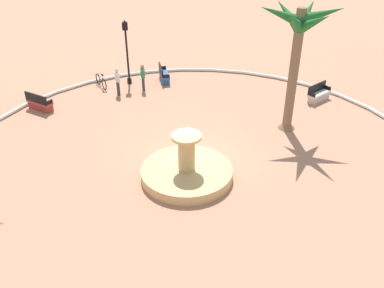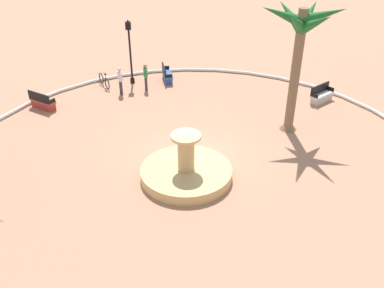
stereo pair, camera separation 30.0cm
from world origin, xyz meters
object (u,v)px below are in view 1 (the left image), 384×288
Objects in this scene: fountain at (187,172)px; bench_east at (40,104)px; bench_north at (319,95)px; lamppost at (127,47)px; person_cyclist_photo at (117,80)px; bench_west at (164,76)px; bicycle_red_frame at (101,81)px; person_cyclist_helmet at (143,76)px; palm_tree_near_fountain at (298,39)px.

fountain is 10.41m from bench_east.
fountain is 2.42× the size of bench_north.
lamppost reaches higher than person_cyclist_photo.
fountain reaches higher than bench_north.
bench_west is 9.55m from bench_north.
lamppost is (-4.70, -3.47, 1.98)m from bench_east.
bicycle_red_frame is at bearing -12.99° from bench_north.
lamppost is at bearing 5.21° from bench_west.
bench_west is at bearing -85.77° from fountain.
bench_north is at bearing 162.70° from lamppost.
person_cyclist_helmet reaches higher than bicycle_red_frame.
palm_tree_near_fountain is 3.80× the size of person_cyclist_photo.
lamppost is at bearing -74.18° from fountain.
person_cyclist_helmet reaches higher than bench_west.
person_cyclist_helmet reaches higher than bench_east.
palm_tree_near_fountain is at bearing 141.78° from lamppost.
bicycle_red_frame is at bearing -135.28° from bench_east.
bench_east is (7.67, -7.04, 0.05)m from fountain.
palm_tree_near_fountain is 10.72m from person_cyclist_photo.
person_cyclist_helmet is (1.26, 1.43, 0.58)m from bench_west.
lamppost reaches higher than person_cyclist_helmet.
fountain reaches higher than bench_east.
person_cyclist_photo is (-1.16, 1.25, 0.54)m from bicycle_red_frame.
lamppost reaches higher than fountain.
bicycle_red_frame is (3.88, 0.70, 0.04)m from bench_west.
fountain is 0.61× the size of palm_tree_near_fountain.
bench_east is at bearing 22.48° from person_cyclist_photo.
person_cyclist_helmet is at bearing -160.48° from person_cyclist_photo.
bench_west is at bearing -174.79° from lamppost.
bicycle_red_frame is (12.71, -2.93, 0.04)m from bench_north.
palm_tree_near_fountain reaches higher than fountain.
fountain is at bearing 94.23° from bench_west.
lamppost is 2.41× the size of person_cyclist_photo.
palm_tree_near_fountain is 9.82m from person_cyclist_helmet.
fountain is at bearing 41.37° from bench_north.
bicycle_red_frame is 2.77m from person_cyclist_helmet.
palm_tree_near_fountain is 3.80× the size of person_cyclist_helmet.
lamppost is (2.98, -10.51, 2.03)m from fountain.
bench_east is at bearing -42.52° from fountain.
bench_north is 13.04m from bicycle_red_frame.
palm_tree_near_fountain is at bearing 132.25° from bench_west.
lamppost reaches higher than bench_north.
fountain is at bearing 105.82° from lamppost.
palm_tree_near_fountain is at bearing 148.85° from bicycle_red_frame.
lamppost reaches higher than bicycle_red_frame.
person_cyclist_photo is (11.55, -1.68, 0.58)m from bench_north.
bench_west is (0.79, -10.71, 0.05)m from fountain.
palm_tree_near_fountain is 1.58× the size of lamppost.
lamppost reaches higher than bench_west.
bench_north is (-2.70, -3.12, -4.26)m from palm_tree_near_fountain.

